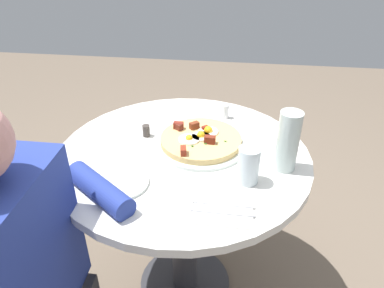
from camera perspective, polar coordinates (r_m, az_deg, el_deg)
The scene contains 12 objects.
ground_plane at distance 1.80m, azimuth -1.09°, elevation -20.88°, with size 6.00×6.00×0.00m, color #6B5B4C.
dining_table at distance 1.40m, azimuth -1.32°, elevation -7.17°, with size 0.90×0.90×0.73m.
pizza_plate at distance 1.34m, azimuth 1.37°, elevation 0.04°, with size 0.33×0.33×0.01m, color silver.
breakfast_pizza at distance 1.33m, azimuth 1.31°, elevation 0.77°, with size 0.29×0.29×0.05m.
bread_plate at distance 1.17m, azimuth -10.95°, elevation -5.88°, with size 0.17×0.17×0.01m, color silver.
napkin at distance 1.07m, azimuth 4.81°, elevation -10.06°, with size 0.17×0.14×0.00m, color white.
fork at distance 1.05m, azimuth 4.75°, elevation -10.53°, with size 0.18×0.01×0.01m, color silver.
knife at distance 1.08m, azimuth 4.89°, elevation -9.24°, with size 0.18×0.01×0.01m, color silver.
water_glass at distance 1.14m, azimuth 8.77°, elevation -3.28°, with size 0.07×0.07×0.12m, color silver.
water_bottle at distance 1.21m, azimuth 14.65°, elevation 0.40°, with size 0.07×0.07×0.21m, color silver.
salt_shaker at distance 1.52m, azimuth 5.21°, elevation 5.09°, with size 0.03×0.03×0.06m, color white.
pepper_shaker at distance 1.40m, azimuth -7.12°, elevation 2.06°, with size 0.03×0.03×0.05m, color #3F3833.
Camera 1 is at (1.07, 0.17, 1.44)m, focal length 34.35 mm.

